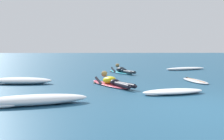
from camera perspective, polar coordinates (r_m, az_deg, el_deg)
name	(u,v)px	position (r m, az deg, el deg)	size (l,w,h in m)	color
ground_plane	(137,71)	(15.87, 5.35, -0.17)	(120.00, 120.00, 0.00)	navy
surfer_near	(112,82)	(9.45, -0.10, -2.61)	(1.60, 2.62, 0.53)	#E54C66
surfer_far	(122,71)	(14.26, 2.09, -0.16)	(1.37, 2.57, 0.55)	#2DB2D1
drifting_surfboard	(195,81)	(11.24, 17.25, -2.17)	(0.69, 2.04, 0.16)	silver
whitewater_front	(186,69)	(17.02, 15.43, 0.28)	(2.84, 1.50, 0.17)	white
whitewater_mid_left	(32,100)	(6.58, -16.62, -6.21)	(2.68, 1.23, 0.25)	white
whitewater_mid_right	(173,92)	(8.02, 12.91, -4.52)	(1.99, 1.02, 0.15)	white
whitewater_back	(20,81)	(10.54, -19.00, -2.21)	(2.42, 0.91, 0.25)	white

